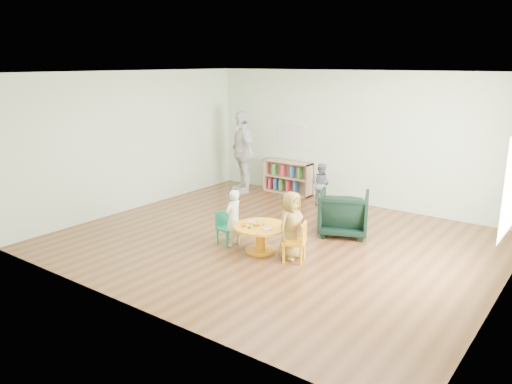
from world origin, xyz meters
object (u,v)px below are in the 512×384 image
armchair (344,213)px  child_right (291,225)px  kid_chair_left (226,226)px  kid_chair_right (297,241)px  adult_caretaker (242,152)px  bookshelf (288,177)px  activity_table (261,234)px  toddler (321,184)px  child_left (233,218)px

armchair → child_right: size_ratio=0.80×
kid_chair_left → kid_chair_right: (1.37, 0.04, 0.04)m
adult_caretaker → bookshelf: bearing=63.7°
activity_table → toddler: size_ratio=0.96×
armchair → bookshelf: bearing=-61.0°
armchair → toddler: (-1.25, 1.40, 0.06)m
activity_table → toddler: (-0.56, 2.95, 0.15)m
bookshelf → toddler: (1.11, -0.44, 0.09)m
activity_table → kid_chair_left: (-0.68, -0.05, -0.00)m
activity_table → toddler: toddler is taller
kid_chair_left → toddler: 3.00m
adult_caretaker → kid_chair_left: bearing=-25.7°
armchair → kid_chair_right: bearing=67.0°
kid_chair_left → child_right: size_ratio=0.52×
bookshelf → adult_caretaker: (-0.89, -0.57, 0.58)m
child_left → adult_caretaker: size_ratio=0.50×
kid_chair_right → adult_caretaker: (-3.25, 2.83, 0.62)m
armchair → child_left: (-1.21, -1.59, 0.09)m
kid_chair_right → toddler: size_ratio=0.69×
child_left → adult_caretaker: adult_caretaker is taller
bookshelf → child_left: size_ratio=1.26×
child_left → child_right: (1.06, 0.10, 0.06)m
bookshelf → armchair: armchair is taller
kid_chair_right → activity_table: bearing=69.1°
armchair → adult_caretaker: adult_caretaker is taller
armchair → child_right: 1.51m
kid_chair_right → bookshelf: bookshelf is taller
kid_chair_right → adult_caretaker: adult_caretaker is taller
child_left → kid_chair_left: bearing=-88.5°
child_left → bookshelf: bearing=-160.3°
kid_chair_left → child_right: (1.22, 0.10, 0.24)m
activity_table → bookshelf: bearing=116.3°
child_right → adult_caretaker: adult_caretaker is taller
bookshelf → adult_caretaker: 1.21m
child_right → toddler: 3.09m
child_left → armchair: bearing=144.0°
activity_table → bookshelf: bookshelf is taller
activity_table → adult_caretaker: (-2.56, 2.82, 0.65)m
child_right → kid_chair_left: bearing=100.6°
activity_table → armchair: size_ratio=1.02×
kid_chair_left → adult_caretaker: size_ratio=0.29×
adult_caretaker → activity_table: bearing=-16.7°
activity_table → kid_chair_right: size_ratio=1.40×
kid_chair_right → kid_chair_left: bearing=71.3°
kid_chair_right → child_right: 0.26m
child_left → adult_caretaker: (-2.04, 2.87, 0.47)m
activity_table → bookshelf: size_ratio=0.73×
activity_table → child_right: bearing=5.9°
kid_chair_right → armchair: bearing=-20.4°
child_right → kid_chair_right: bearing=-105.7°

